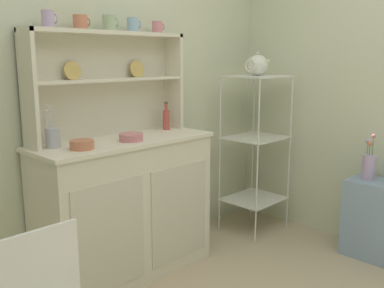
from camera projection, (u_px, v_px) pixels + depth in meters
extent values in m
cube|color=beige|center=(92.00, 82.00, 2.78)|extent=(3.84, 0.05, 2.50)
cube|color=silver|center=(126.00, 208.00, 2.79)|extent=(1.14, 0.42, 0.90)
cube|color=beige|center=(110.00, 237.00, 2.46)|extent=(0.48, 0.01, 0.63)
cube|color=beige|center=(180.00, 213.00, 2.84)|extent=(0.48, 0.01, 0.63)
cube|color=#EEE6CE|center=(124.00, 141.00, 2.70)|extent=(1.17, 0.45, 0.02)
cube|color=beige|center=(103.00, 85.00, 2.77)|extent=(1.09, 0.02, 0.66)
cube|color=silver|center=(28.00, 90.00, 2.35)|extent=(0.02, 0.18, 0.66)
cube|color=silver|center=(173.00, 82.00, 3.09)|extent=(0.02, 0.18, 0.66)
cube|color=silver|center=(110.00, 80.00, 2.71)|extent=(1.05, 0.16, 0.02)
cube|color=silver|center=(109.00, 33.00, 2.66)|extent=(1.09, 0.18, 0.02)
cylinder|color=#DBB760|center=(72.00, 71.00, 2.56)|extent=(0.11, 0.03, 0.11)
cylinder|color=#DBB760|center=(137.00, 69.00, 2.89)|extent=(0.11, 0.03, 0.11)
cylinder|color=silver|center=(257.00, 163.00, 3.25)|extent=(0.01, 0.01, 1.26)
cylinder|color=silver|center=(290.00, 154.00, 3.55)|extent=(0.01, 0.01, 1.26)
cylinder|color=silver|center=(220.00, 155.00, 3.50)|extent=(0.01, 0.01, 1.26)
cylinder|color=silver|center=(253.00, 147.00, 3.81)|extent=(0.01, 0.01, 1.26)
cube|color=silver|center=(257.00, 76.00, 3.40)|extent=(0.46, 0.39, 0.01)
cube|color=silver|center=(255.00, 138.00, 3.50)|extent=(0.46, 0.39, 0.01)
cube|color=silver|center=(254.00, 199.00, 3.60)|extent=(0.46, 0.39, 0.01)
cube|color=#849EBC|center=(382.00, 221.00, 3.05)|extent=(0.28, 0.48, 0.55)
cube|color=white|center=(38.00, 287.00, 1.45)|extent=(0.31, 0.02, 0.40)
cylinder|color=#B79ECC|center=(48.00, 19.00, 2.37)|extent=(0.07, 0.07, 0.09)
torus|color=#B79ECC|center=(55.00, 19.00, 2.40)|extent=(0.01, 0.05, 0.05)
cylinder|color=#C67556|center=(80.00, 22.00, 2.51)|extent=(0.08, 0.08, 0.08)
torus|color=#C67556|center=(88.00, 22.00, 2.55)|extent=(0.01, 0.05, 0.05)
cylinder|color=#9EB78E|center=(109.00, 23.00, 2.65)|extent=(0.08, 0.08, 0.09)
torus|color=#9EB78E|center=(116.00, 23.00, 2.68)|extent=(0.01, 0.05, 0.05)
cylinder|color=#8EB2D1|center=(133.00, 25.00, 2.78)|extent=(0.07, 0.07, 0.09)
torus|color=#8EB2D1|center=(139.00, 24.00, 2.81)|extent=(0.01, 0.05, 0.05)
cylinder|color=#D17A84|center=(157.00, 27.00, 2.92)|extent=(0.07, 0.07, 0.08)
torus|color=#D17A84|center=(162.00, 27.00, 2.95)|extent=(0.01, 0.05, 0.05)
cylinder|color=#C67556|center=(82.00, 145.00, 2.41)|extent=(0.13, 0.13, 0.05)
cylinder|color=#D17A84|center=(131.00, 137.00, 2.64)|extent=(0.14, 0.14, 0.05)
cylinder|color=#B74C47|center=(166.00, 120.00, 3.05)|extent=(0.05, 0.05, 0.14)
cylinder|color=#B74C47|center=(166.00, 107.00, 3.03)|extent=(0.02, 0.02, 0.05)
cylinder|color=#4C382D|center=(166.00, 103.00, 3.02)|extent=(0.03, 0.03, 0.01)
cylinder|color=#B2B7C6|center=(53.00, 138.00, 2.44)|extent=(0.08, 0.08, 0.11)
cylinder|color=silver|center=(51.00, 125.00, 2.45)|extent=(0.03, 0.01, 0.16)
ellipsoid|color=silver|center=(50.00, 110.00, 2.43)|extent=(0.02, 0.01, 0.01)
cylinder|color=silver|center=(48.00, 126.00, 2.41)|extent=(0.01, 0.04, 0.16)
ellipsoid|color=silver|center=(47.00, 110.00, 2.39)|extent=(0.02, 0.01, 0.01)
cylinder|color=silver|center=(50.00, 123.00, 2.44)|extent=(0.04, 0.01, 0.19)
ellipsoid|color=silver|center=(49.00, 105.00, 2.42)|extent=(0.02, 0.01, 0.01)
sphere|color=white|center=(258.00, 65.00, 3.39)|extent=(0.16, 0.16, 0.16)
sphere|color=silver|center=(258.00, 53.00, 3.37)|extent=(0.02, 0.02, 0.02)
cylinder|color=white|center=(266.00, 63.00, 3.46)|extent=(0.09, 0.02, 0.07)
torus|color=white|center=(250.00, 65.00, 3.32)|extent=(0.01, 0.10, 0.10)
cylinder|color=#B79ECC|center=(369.00, 167.00, 3.06)|extent=(0.09, 0.09, 0.18)
cylinder|color=#4C844C|center=(369.00, 151.00, 3.02)|extent=(0.00, 0.01, 0.10)
sphere|color=#C67556|center=(370.00, 143.00, 3.01)|extent=(0.03, 0.03, 0.03)
cylinder|color=#4C844C|center=(368.00, 149.00, 3.04)|extent=(0.00, 0.01, 0.12)
sphere|color=#B79ECC|center=(368.00, 141.00, 3.03)|extent=(0.04, 0.04, 0.04)
cylinder|color=#4C844C|center=(373.00, 147.00, 3.01)|extent=(0.00, 0.01, 0.16)
sphere|color=#D17A84|center=(374.00, 136.00, 3.00)|extent=(0.03, 0.03, 0.03)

